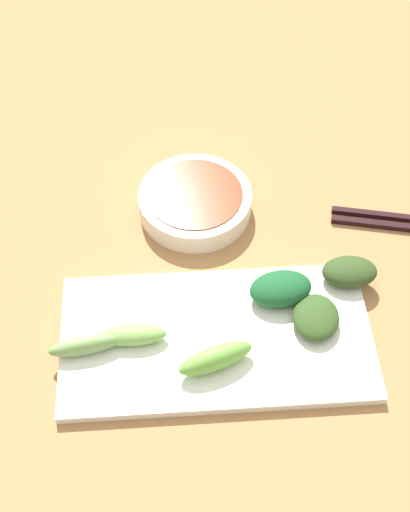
# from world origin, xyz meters

# --- Properties ---
(tabletop) EXTENTS (2.10, 2.10, 0.02)m
(tabletop) POSITION_xyz_m (0.00, 0.00, 0.01)
(tabletop) COLOR #A17647
(tabletop) RESTS_ON ground
(sauce_bowl) EXTENTS (0.15, 0.15, 0.03)m
(sauce_bowl) POSITION_xyz_m (-0.13, -0.02, 0.04)
(sauce_bowl) COLOR silver
(sauce_bowl) RESTS_ON tabletop
(serving_plate) EXTENTS (0.18, 0.35, 0.01)m
(serving_plate) POSITION_xyz_m (0.07, -0.01, 0.03)
(serving_plate) COLOR white
(serving_plate) RESTS_ON tabletop
(broccoli_stalk_0) EXTENTS (0.03, 0.09, 0.02)m
(broccoli_stalk_0) POSITION_xyz_m (0.08, -0.15, 0.04)
(broccoli_stalk_0) COLOR #72A259
(broccoli_stalk_0) RESTS_ON serving_plate
(broccoli_stalk_1) EXTENTS (0.03, 0.08, 0.02)m
(broccoli_stalk_1) POSITION_xyz_m (0.07, -0.10, 0.04)
(broccoli_stalk_1) COLOR #79B155
(broccoli_stalk_1) RESTS_ON serving_plate
(broccoli_leafy_2) EXTENTS (0.06, 0.08, 0.03)m
(broccoli_leafy_2) POSITION_xyz_m (0.03, 0.07, 0.05)
(broccoli_leafy_2) COLOR #18562A
(broccoli_leafy_2) RESTS_ON serving_plate
(broccoli_leafy_3) EXTENTS (0.07, 0.06, 0.02)m
(broccoli_leafy_3) POSITION_xyz_m (0.06, 0.10, 0.04)
(broccoli_leafy_3) COLOR #2F4D1F
(broccoli_leafy_3) RESTS_ON serving_plate
(broccoli_stalk_4) EXTENTS (0.05, 0.09, 0.03)m
(broccoli_stalk_4) POSITION_xyz_m (0.11, -0.01, 0.05)
(broccoli_stalk_4) COLOR #6CB343
(broccoli_stalk_4) RESTS_ON serving_plate
(broccoli_leafy_5) EXTENTS (0.05, 0.07, 0.03)m
(broccoli_leafy_5) POSITION_xyz_m (0.01, 0.15, 0.04)
(broccoli_leafy_5) COLOR #2E451E
(broccoli_leafy_5) RESTS_ON serving_plate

